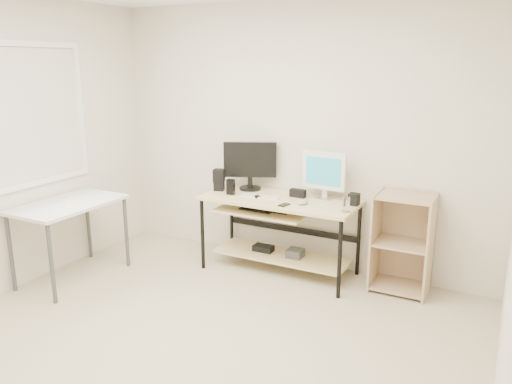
{
  "coord_description": "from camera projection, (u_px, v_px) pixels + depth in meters",
  "views": [
    {
      "loc": [
        1.94,
        -2.53,
        2.01
      ],
      "look_at": [
        -0.07,
        1.3,
        0.89
      ],
      "focal_mm": 35.0,
      "sensor_mm": 36.0,
      "label": 1
    }
  ],
  "objects": [
    {
      "name": "room",
      "position": [
        159.0,
        170.0,
        3.32
      ],
      "size": [
        4.01,
        4.01,
        2.62
      ],
      "color": "#B9AB8E",
      "rests_on": "ground"
    },
    {
      "name": "desk",
      "position": [
        277.0,
        219.0,
        4.85
      ],
      "size": [
        1.5,
        0.65,
        0.75
      ],
      "color": "beige",
      "rests_on": "ground"
    },
    {
      "name": "side_table",
      "position": [
        69.0,
        211.0,
        4.65
      ],
      "size": [
        0.6,
        1.0,
        0.75
      ],
      "color": "silver",
      "rests_on": "ground"
    },
    {
      "name": "shelf_unit",
      "position": [
        403.0,
        242.0,
        4.48
      ],
      "size": [
        0.5,
        0.4,
        0.9
      ],
      "color": "tan",
      "rests_on": "ground"
    },
    {
      "name": "black_monitor",
      "position": [
        250.0,
        163.0,
        5.05
      ],
      "size": [
        0.51,
        0.27,
        0.49
      ],
      "rotation": [
        0.0,
        0.0,
        0.42
      ],
      "color": "black",
      "rests_on": "desk"
    },
    {
      "name": "white_imac",
      "position": [
        324.0,
        172.0,
        4.69
      ],
      "size": [
        0.43,
        0.14,
        0.46
      ],
      "rotation": [
        0.0,
        0.0,
        -0.05
      ],
      "color": "silver",
      "rests_on": "desk"
    },
    {
      "name": "keyboard",
      "position": [
        261.0,
        196.0,
        4.83
      ],
      "size": [
        0.39,
        0.15,
        0.01
      ],
      "primitive_type": "cube",
      "rotation": [
        0.0,
        0.0,
        0.11
      ],
      "color": "silver",
      "rests_on": "desk"
    },
    {
      "name": "mouse",
      "position": [
        303.0,
        202.0,
        4.58
      ],
      "size": [
        0.1,
        0.14,
        0.04
      ],
      "primitive_type": "ellipsoid",
      "rotation": [
        0.0,
        0.0,
        -0.19
      ],
      "color": "#B0B0B5",
      "rests_on": "desk"
    },
    {
      "name": "center_speaker",
      "position": [
        298.0,
        193.0,
        4.82
      ],
      "size": [
        0.16,
        0.08,
        0.08
      ],
      "primitive_type": "cube",
      "rotation": [
        0.0,
        0.0,
        -0.07
      ],
      "color": "black",
      "rests_on": "desk"
    },
    {
      "name": "speaker_left",
      "position": [
        219.0,
        179.0,
        5.06
      ],
      "size": [
        0.14,
        0.14,
        0.22
      ],
      "rotation": [
        0.0,
        0.0,
        0.35
      ],
      "color": "black",
      "rests_on": "desk"
    },
    {
      "name": "speaker_right",
      "position": [
        354.0,
        199.0,
        4.55
      ],
      "size": [
        0.09,
        0.09,
        0.11
      ],
      "primitive_type": "cube",
      "rotation": [
        0.0,
        0.0,
        -0.02
      ],
      "color": "black",
      "rests_on": "desk"
    },
    {
      "name": "audio_controller",
      "position": [
        231.0,
        187.0,
        4.9
      ],
      "size": [
        0.08,
        0.06,
        0.15
      ],
      "primitive_type": "cube",
      "rotation": [
        0.0,
        0.0,
        0.15
      ],
      "color": "black",
      "rests_on": "desk"
    },
    {
      "name": "volume_puck",
      "position": [
        257.0,
        197.0,
        4.81
      ],
      "size": [
        0.07,
        0.07,
        0.02
      ],
      "primitive_type": "cylinder",
      "rotation": [
        0.0,
        0.0,
        -0.43
      ],
      "color": "black",
      "rests_on": "desk"
    },
    {
      "name": "smartphone",
      "position": [
        284.0,
        205.0,
        4.55
      ],
      "size": [
        0.08,
        0.13,
        0.01
      ],
      "primitive_type": "cube",
      "rotation": [
        0.0,
        0.0,
        -0.17
      ],
      "color": "black",
      "rests_on": "desk"
    },
    {
      "name": "coaster",
      "position": [
        346.0,
        212.0,
        4.35
      ],
      "size": [
        0.1,
        0.1,
        0.01
      ],
      "primitive_type": "cylinder",
      "rotation": [
        0.0,
        0.0,
        0.25
      ],
      "color": "#AE834E",
      "rests_on": "desk"
    },
    {
      "name": "drinking_glass",
      "position": [
        346.0,
        204.0,
        4.33
      ],
      "size": [
        0.08,
        0.08,
        0.13
      ],
      "primitive_type": "cylinder",
      "rotation": [
        0.0,
        0.0,
        0.25
      ],
      "color": "white",
      "rests_on": "coaster"
    }
  ]
}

